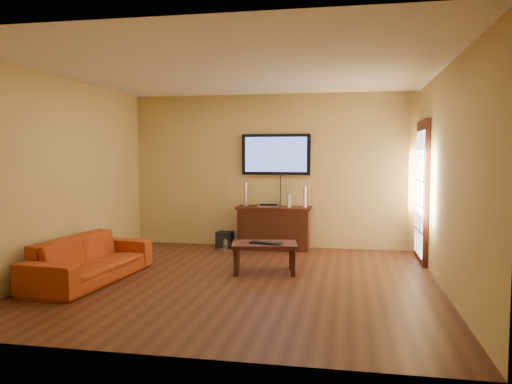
% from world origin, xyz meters
% --- Properties ---
extents(ground_plane, '(5.00, 5.00, 0.00)m').
position_xyz_m(ground_plane, '(0.00, 0.00, 0.00)').
color(ground_plane, '#3B1D10').
rests_on(ground_plane, ground).
extents(room_walls, '(5.00, 5.00, 5.00)m').
position_xyz_m(room_walls, '(0.00, 0.62, 1.69)').
color(room_walls, tan).
rests_on(room_walls, ground).
extents(french_door, '(0.07, 1.02, 2.22)m').
position_xyz_m(french_door, '(2.46, 1.70, 1.05)').
color(french_door, black).
rests_on(french_door, ground).
extents(media_console, '(1.28, 0.49, 0.74)m').
position_xyz_m(media_console, '(0.09, 2.25, 0.37)').
color(media_console, black).
rests_on(media_console, ground).
extents(television, '(1.21, 0.08, 0.71)m').
position_xyz_m(television, '(0.09, 2.45, 1.64)').
color(television, black).
rests_on(television, ground).
extents(coffee_table, '(0.97, 0.68, 0.42)m').
position_xyz_m(coffee_table, '(0.23, 0.49, 0.36)').
color(coffee_table, black).
rests_on(coffee_table, ground).
extents(sofa, '(0.74, 2.00, 0.77)m').
position_xyz_m(sofa, '(-1.92, -0.35, 0.38)').
color(sofa, '#A73B12').
rests_on(sofa, ground).
extents(speaker_left, '(0.11, 0.11, 0.40)m').
position_xyz_m(speaker_left, '(-0.42, 2.28, 0.93)').
color(speaker_left, silver).
rests_on(speaker_left, media_console).
extents(speaker_right, '(0.10, 0.10, 0.36)m').
position_xyz_m(speaker_right, '(0.62, 2.26, 0.91)').
color(speaker_right, silver).
rests_on(speaker_right, media_console).
extents(av_receiver, '(0.37, 0.28, 0.08)m').
position_xyz_m(av_receiver, '(-0.00, 2.27, 0.78)').
color(av_receiver, silver).
rests_on(av_receiver, media_console).
extents(game_console, '(0.10, 0.17, 0.23)m').
position_xyz_m(game_console, '(0.35, 2.24, 0.86)').
color(game_console, white).
rests_on(game_console, media_console).
extents(subwoofer, '(0.28, 0.28, 0.28)m').
position_xyz_m(subwoofer, '(-0.79, 2.27, 0.14)').
color(subwoofer, black).
rests_on(subwoofer, ground).
extents(bottle, '(0.08, 0.08, 0.23)m').
position_xyz_m(bottle, '(-0.67, 1.83, 0.11)').
color(bottle, white).
rests_on(bottle, ground).
extents(keyboard, '(0.46, 0.25, 0.03)m').
position_xyz_m(keyboard, '(0.26, 0.44, 0.43)').
color(keyboard, black).
rests_on(keyboard, coffee_table).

